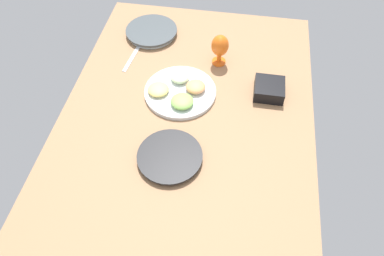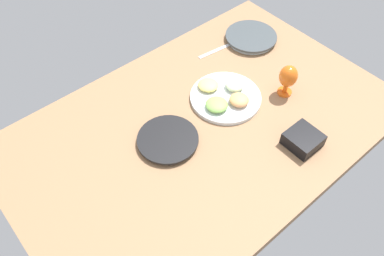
# 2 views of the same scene
# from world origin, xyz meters

# --- Properties ---
(ground_plane) EXTENTS (1.60, 1.04, 0.04)m
(ground_plane) POSITION_xyz_m (0.00, 0.00, -0.02)
(ground_plane) COLOR #99704C
(dinner_plate_left) EXTENTS (0.25, 0.25, 0.02)m
(dinner_plate_left) POSITION_xyz_m (-0.17, 0.03, 0.01)
(dinner_plate_left) COLOR #4C4C51
(dinner_plate_left) RESTS_ON ground_plane
(dinner_plate_right) EXTENTS (0.26, 0.26, 0.03)m
(dinner_plate_right) POSITION_xyz_m (0.55, 0.26, 0.02)
(dinner_plate_right) COLOR silver
(dinner_plate_right) RESTS_ON ground_plane
(fruit_platter) EXTENTS (0.31, 0.31, 0.05)m
(fruit_platter) POSITION_xyz_m (0.17, 0.05, 0.02)
(fruit_platter) COLOR silver
(fruit_platter) RESTS_ON ground_plane
(hurricane_glass_orange) EXTENTS (0.08, 0.08, 0.15)m
(hurricane_glass_orange) POSITION_xyz_m (0.40, -0.09, 0.09)
(hurricane_glass_orange) COLOR orange
(hurricane_glass_orange) RESTS_ON ground_plane
(square_bowl_black) EXTENTS (0.13, 0.13, 0.06)m
(square_bowl_black) POSITION_xyz_m (0.23, -0.33, 0.03)
(square_bowl_black) COLOR black
(square_bowl_black) RESTS_ON ground_plane
(fork_by_right_plate) EXTENTS (0.18, 0.04, 0.01)m
(fork_by_right_plate) POSITION_xyz_m (0.35, 0.32, 0.00)
(fork_by_right_plate) COLOR silver
(fork_by_right_plate) RESTS_ON ground_plane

